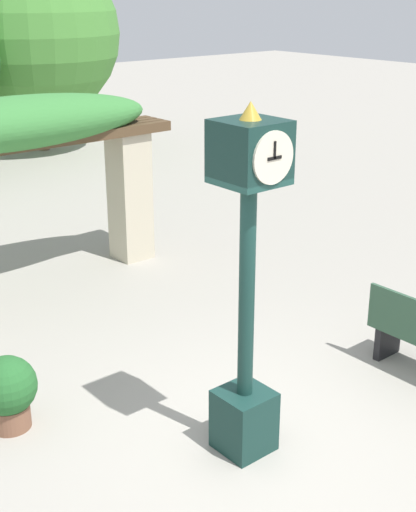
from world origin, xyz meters
name	(u,v)px	position (x,y,z in m)	size (l,w,h in m)	color
ground_plane	(260,440)	(0.00, 0.00, 0.00)	(60.00, 60.00, 0.00)	gray
pedestal_clock	(247,286)	(-0.19, 0.01, 1.58)	(0.49, 0.54, 3.08)	#14332D
pergola	(13,147)	(0.00, 4.68, 1.94)	(4.62, 1.10, 2.58)	#BCB299
potted_plant_near_right	(7,390)	(-1.66, 1.65, 0.39)	(0.56, 0.56, 0.72)	brown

